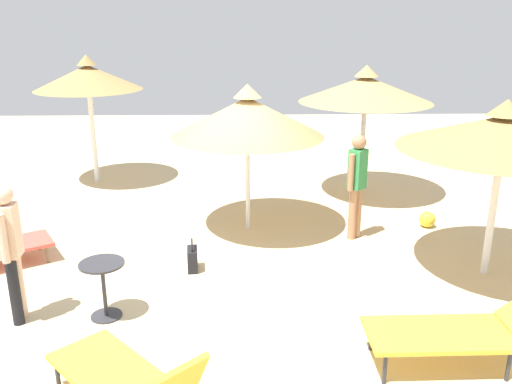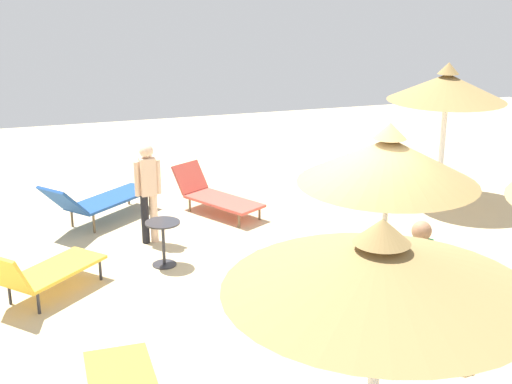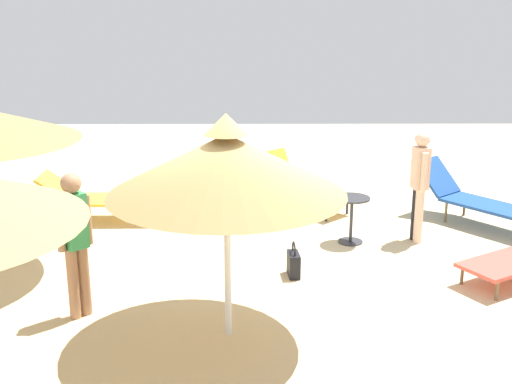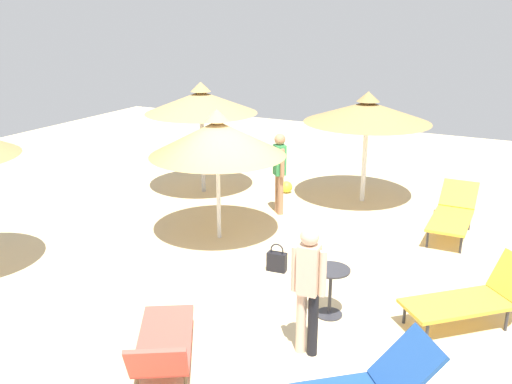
{
  "view_description": "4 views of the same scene",
  "coord_description": "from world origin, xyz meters",
  "views": [
    {
      "loc": [
        -0.37,
        7.96,
        3.53
      ],
      "look_at": [
        -0.55,
        1.02,
        1.27
      ],
      "focal_mm": 38.51,
      "sensor_mm": 36.0,
      "label": 1
    },
    {
      "loc": [
        -8.85,
        3.58,
        4.55
      ],
      "look_at": [
        0.39,
        0.77,
        1.38
      ],
      "focal_mm": 49.66,
      "sensor_mm": 36.0,
      "label": 2
    },
    {
      "loc": [
        -0.2,
        -7.4,
        3.56
      ],
      "look_at": [
        -0.15,
        0.97,
        1.1
      ],
      "focal_mm": 45.92,
      "sensor_mm": 36.0,
      "label": 3
    },
    {
      "loc": [
        8.09,
        4.28,
        4.15
      ],
      "look_at": [
        0.57,
        0.45,
        1.4
      ],
      "focal_mm": 39.4,
      "sensor_mm": 36.0,
      "label": 4
    }
  ],
  "objects": [
    {
      "name": "lounge_chair_near_right",
      "position": [
        3.5,
        2.8,
        0.45
      ],
      "size": [
        1.97,
        2.18,
        0.94
      ],
      "color": "#1E478C",
      "rests_on": "ground"
    },
    {
      "name": "side_table_round",
      "position": [
        1.31,
        2.0,
        0.49
      ],
      "size": [
        0.54,
        0.54,
        0.72
      ],
      "color": "#2D2D33",
      "rests_on": "ground"
    },
    {
      "name": "person_standing_near_left",
      "position": [
        -2.21,
        -0.41,
        0.98
      ],
      "size": [
        0.34,
        0.33,
        1.73
      ],
      "color": "#A57554",
      "rests_on": "ground"
    },
    {
      "name": "ground",
      "position": [
        0.0,
        0.0,
        -0.05
      ],
      "size": [
        24.0,
        24.0,
        0.1
      ],
      "primitive_type": "cube",
      "color": "beige"
    },
    {
      "name": "handbag",
      "position": [
        0.36,
        0.73,
        0.18
      ],
      "size": [
        0.17,
        0.33,
        0.49
      ],
      "color": "black",
      "rests_on": "ground"
    },
    {
      "name": "lounge_chair_center",
      "position": [
        -2.71,
        3.05,
        0.43
      ],
      "size": [
        2.07,
        0.71,
        0.81
      ],
      "color": "gold",
      "rests_on": "ground"
    },
    {
      "name": "parasol_umbrella_front",
      "position": [
        -0.46,
        -0.86,
        1.94
      ],
      "size": [
        2.51,
        2.51,
        2.47
      ],
      "color": "white",
      "rests_on": "ground"
    },
    {
      "name": "lounge_chair_far_right",
      "position": [
        0.66,
        3.81,
        0.42
      ],
      "size": [
        1.67,
        1.72,
        0.92
      ],
      "color": "gold",
      "rests_on": "ground"
    },
    {
      "name": "person_standing_front",
      "position": [
        2.32,
        2.05,
        0.97
      ],
      "size": [
        0.24,
        0.44,
        1.71
      ],
      "color": "beige",
      "rests_on": "ground"
    }
  ]
}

